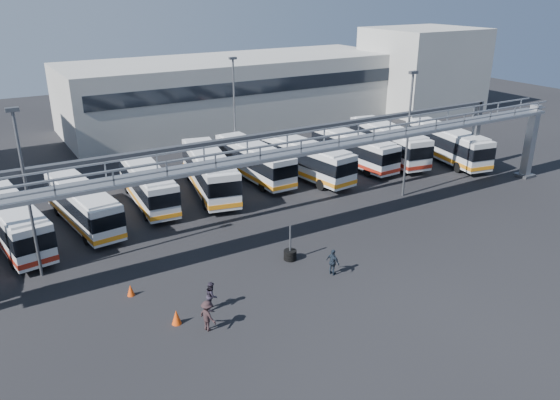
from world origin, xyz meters
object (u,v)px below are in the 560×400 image
bus_6 (305,158)px  tire_stack (290,254)px  pedestrian_b (212,295)px  pedestrian_c (208,316)px  bus_4 (209,171)px  bus_5 (254,160)px  cone_right (131,290)px  bus_1 (13,221)px  bus_8 (388,141)px  pedestrian_d (333,262)px  bus_9 (446,143)px  cone_left (176,317)px  bus_7 (354,148)px  light_pole_mid (408,128)px  bus_2 (83,204)px  light_pole_left (26,186)px  bus_3 (147,183)px  light_pole_back (234,106)px

bus_6 → tire_stack: bus_6 is taller
pedestrian_b → tire_stack: bearing=-43.1°
pedestrian_c → bus_4: bearing=-42.2°
tire_stack → bus_5: bearing=70.0°
cone_right → bus_4: bearing=50.7°
bus_1 → bus_8: (34.35, 2.10, 0.14)m
bus_5 → pedestrian_c: bus_5 is taller
pedestrian_d → bus_9: bearing=-74.0°
bus_6 → cone_left: bus_6 is taller
bus_7 → bus_8: bearing=-5.8°
bus_6 → bus_9: 15.06m
light_pole_mid → bus_2: bearing=163.3°
light_pole_left → pedestrian_c: bearing=-58.2°
bus_6 → pedestrian_c: size_ratio=6.65×
bus_2 → bus_7: 25.56m
bus_7 → tire_stack: size_ratio=4.42×
light_pole_mid → tire_stack: bearing=-160.7°
bus_1 → bus_9: bus_9 is taller
bus_1 → tire_stack: (14.71, -11.19, -1.35)m
bus_4 → pedestrian_c: bearing=-102.4°
bus_4 → tire_stack: size_ratio=4.95×
bus_2 → bus_3: (5.36, 1.85, 0.03)m
cone_right → bus_3: bearing=67.8°
bus_9 → bus_2: bearing=-173.2°
bus_4 → cone_left: (-9.38, -16.89, -1.51)m
bus_8 → cone_right: 32.14m
light_pole_mid → bus_6: size_ratio=0.92×
bus_1 → pedestrian_b: bearing=-67.7°
bus_8 → pedestrian_c: size_ratio=6.94×
bus_6 → bus_7: (5.88, 0.46, -0.09)m
light_pole_left → light_pole_mid: same height
cone_left → bus_9: bearing=21.6°
bus_1 → pedestrian_c: bus_1 is taller
bus_2 → bus_6: 19.66m
pedestrian_d → cone_right: bearing=57.7°
bus_6 → cone_left: (-18.38, -16.08, -1.42)m
bus_7 → pedestrian_c: bearing=-145.1°
light_pole_back → bus_8: bearing=-26.0°
bus_9 → pedestrian_d: bus_9 is taller
pedestrian_b → tire_stack: (6.60, 2.66, -0.41)m
light_pole_left → pedestrian_d: 18.21m
bus_1 → bus_5: size_ratio=1.00×
bus_6 → bus_8: bearing=-5.8°
bus_4 → cone_left: bus_4 is taller
bus_3 → pedestrian_b: bearing=-92.8°
bus_3 → light_pole_back: bearing=32.9°
bus_1 → bus_5: bus_5 is taller
bus_8 → bus_1: bearing=-167.1°
bus_1 → pedestrian_c: bearing=-73.5°
light_pole_mid → pedestrian_c: 24.05m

